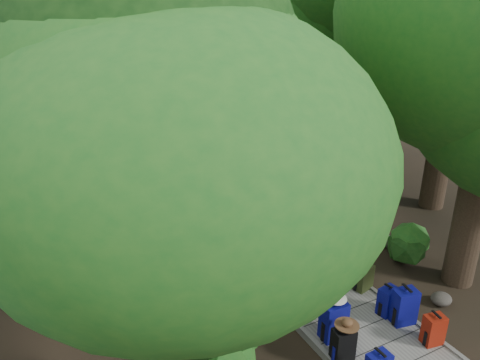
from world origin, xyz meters
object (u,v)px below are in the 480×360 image
backpack_right_b (404,305)px  backpack_right_d (363,276)px  backpack_left_c (334,319)px  sun_lounger (229,119)px  suitcase_on_boardwalk (302,288)px  duffel_right_khaki (344,265)px  backpack_left_b (343,343)px  backpack_right_a (434,328)px  lone_suitcase_on_sand (163,138)px  kayak (59,141)px  backpack_right_c (388,300)px

backpack_right_b → backpack_right_d: backpack_right_b is taller
backpack_left_c → sun_lounger: (4.53, 13.05, -0.22)m
suitcase_on_boardwalk → duffel_right_khaki: bearing=10.8°
backpack_left_b → backpack_right_b: backpack_right_b is taller
backpack_right_b → suitcase_on_boardwalk: bearing=146.2°
backpack_left_b → backpack_right_a: 1.64m
lone_suitcase_on_sand → kayak: 4.09m
backpack_right_a → lone_suitcase_on_sand: (-0.48, 12.38, -0.03)m
backpack_left_b → backpack_left_c: bearing=76.7°
backpack_left_b → backpack_right_c: bearing=27.3°
backpack_left_c → lone_suitcase_on_sand: size_ratio=1.07×
duffel_right_khaki → suitcase_on_boardwalk: (-1.37, -0.42, 0.16)m
backpack_right_b → backpack_right_c: 0.33m
backpack_left_c → backpack_right_b: (1.36, -0.27, -0.02)m
suitcase_on_boardwalk → backpack_right_c: bearing=-44.6°
backpack_right_c → duffel_right_khaki: (0.13, 1.40, -0.11)m
backpack_right_c → kayak: size_ratio=0.20×
backpack_right_a → backpack_right_c: (-0.12, 0.94, -0.00)m
backpack_right_a → duffel_right_khaki: bearing=99.6°
backpack_right_a → suitcase_on_boardwalk: 2.35m
sun_lounger → duffel_right_khaki: bearing=-109.4°
backpack_left_b → duffel_right_khaki: 2.51m
backpack_right_b → duffel_right_khaki: size_ratio=1.33×
kayak → duffel_right_khaki: bearing=-92.3°
backpack_right_a → suitcase_on_boardwalk: size_ratio=0.86×
backpack_left_c → backpack_right_b: size_ratio=1.05×
backpack_right_b → backpack_right_c: backpack_right_b is taller
backpack_left_b → backpack_left_c: 0.52m
backpack_left_b → duffel_right_khaki: (1.60, 1.92, -0.13)m
backpack_right_c → kayak: bearing=97.1°
duffel_right_khaki → suitcase_on_boardwalk: suitcase_on_boardwalk is taller
backpack_right_c → duffel_right_khaki: 1.41m
backpack_right_a → backpack_right_c: size_ratio=1.01×
duffel_right_khaki → backpack_right_c: bearing=-110.0°
backpack_left_c → backpack_right_a: 1.67m
duffel_right_khaki → sun_lounger: sun_lounger is taller
backpack_right_c → lone_suitcase_on_sand: lone_suitcase_on_sand is taller
backpack_right_d → lone_suitcase_on_sand: bearing=80.1°
backpack_right_d → duffel_right_khaki: bearing=76.6°
backpack_left_b → suitcase_on_boardwalk: suitcase_on_boardwalk is taller
backpack_right_d → duffel_right_khaki: backpack_right_d is taller
backpack_left_b → sun_lounger: size_ratio=0.39×
duffel_right_khaki → lone_suitcase_on_sand: 10.05m
backpack_right_c → duffel_right_khaki: bearing=75.7°
backpack_left_b → backpack_right_c: 1.56m
lone_suitcase_on_sand → backpack_right_a: bearing=-79.9°
backpack_left_c → sun_lounger: size_ratio=0.47×
backpack_left_b → kayak: 14.28m
backpack_left_b → lone_suitcase_on_sand: 12.02m
backpack_right_b → backpack_right_d: 1.13m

